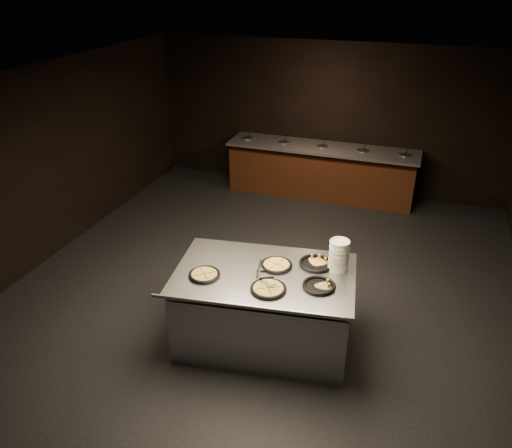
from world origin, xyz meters
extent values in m
cube|color=black|center=(0.00, 0.00, -0.01)|extent=(7.00, 8.00, 0.01)
cube|color=black|center=(0.00, 0.00, 2.90)|extent=(7.00, 8.00, 0.01)
cube|color=black|center=(0.00, 4.00, 1.45)|extent=(7.00, 0.01, 2.90)
cube|color=black|center=(-3.50, 0.00, 1.45)|extent=(0.01, 8.00, 2.90)
cube|color=#4E2212|center=(0.00, 3.58, 0.43)|extent=(3.60, 0.75, 0.85)
cube|color=slate|center=(0.00, 3.58, 0.97)|extent=(3.70, 0.83, 0.05)
cube|color=#391F0D|center=(0.00, 3.58, 0.04)|extent=(3.60, 0.69, 0.08)
cylinder|color=#ABADB2|center=(-1.55, 3.58, 0.98)|extent=(0.22, 0.22, 0.08)
cylinder|color=#4D702C|center=(-1.55, 3.58, 1.00)|extent=(0.19, 0.19, 0.02)
cylinder|color=black|center=(-1.52, 3.56, 1.09)|extent=(0.04, 0.10, 0.19)
cylinder|color=#ABADB2|center=(-0.78, 3.58, 0.98)|extent=(0.22, 0.22, 0.08)
cylinder|color=#4D702C|center=(-0.78, 3.58, 1.00)|extent=(0.19, 0.19, 0.02)
cylinder|color=black|center=(-0.74, 3.56, 1.09)|extent=(0.04, 0.10, 0.19)
cylinder|color=#ABADB2|center=(0.00, 3.58, 0.98)|extent=(0.22, 0.22, 0.08)
cylinder|color=#4D702C|center=(0.00, 3.58, 1.00)|extent=(0.19, 0.19, 0.02)
cylinder|color=black|center=(0.03, 3.56, 1.09)|extent=(0.04, 0.10, 0.19)
cylinder|color=#ABADB2|center=(0.78, 3.58, 0.98)|extent=(0.22, 0.22, 0.08)
cylinder|color=#4D702C|center=(0.78, 3.58, 1.00)|extent=(0.19, 0.19, 0.02)
cylinder|color=black|center=(0.81, 3.56, 1.09)|extent=(0.04, 0.10, 0.19)
cylinder|color=#ABADB2|center=(1.55, 3.58, 0.98)|extent=(0.22, 0.22, 0.08)
cylinder|color=#4D702C|center=(1.55, 3.58, 1.00)|extent=(0.19, 0.19, 0.02)
cylinder|color=black|center=(1.58, 3.56, 1.09)|extent=(0.04, 0.10, 0.19)
cube|color=#ABADB2|center=(0.33, -1.01, 0.44)|extent=(2.13, 1.47, 0.89)
cube|color=#ABADB2|center=(0.33, -1.01, 0.97)|extent=(2.22, 1.56, 0.04)
cylinder|color=#ABADB2|center=(0.33, -1.66, 0.97)|extent=(2.04, 0.33, 0.04)
cylinder|color=white|center=(1.11, -0.65, 1.17)|extent=(0.23, 0.23, 0.37)
cylinder|color=black|center=(-0.29, -1.29, 0.99)|extent=(0.34, 0.34, 0.01)
torus|color=black|center=(-0.29, -1.29, 1.01)|extent=(0.36, 0.36, 0.04)
torus|color=#A6792B|center=(-0.29, -1.29, 1.01)|extent=(0.30, 0.30, 0.03)
cylinder|color=tan|center=(-0.29, -1.29, 1.01)|extent=(0.26, 0.26, 0.02)
cube|color=black|center=(-0.29, -1.29, 1.02)|extent=(0.17, 0.20, 0.00)
cube|color=black|center=(-0.29, -1.29, 1.02)|extent=(0.20, 0.17, 0.00)
cylinder|color=black|center=(0.42, -0.83, 0.99)|extent=(0.35, 0.35, 0.01)
torus|color=black|center=(0.42, -0.83, 1.01)|extent=(0.37, 0.37, 0.04)
torus|color=#A6792B|center=(0.42, -0.83, 1.01)|extent=(0.31, 0.31, 0.03)
cylinder|color=gold|center=(0.42, -0.83, 1.01)|extent=(0.27, 0.27, 0.02)
cube|color=black|center=(0.42, -0.83, 1.02)|extent=(0.10, 0.25, 0.00)
cube|color=black|center=(0.42, -0.83, 1.02)|extent=(0.25, 0.10, 0.00)
cylinder|color=black|center=(0.85, -0.64, 0.99)|extent=(0.38, 0.38, 0.01)
torus|color=black|center=(0.85, -0.64, 1.01)|extent=(0.40, 0.40, 0.04)
cylinder|color=black|center=(0.48, -1.32, 0.99)|extent=(0.37, 0.37, 0.01)
torus|color=black|center=(0.48, -1.32, 1.01)|extent=(0.40, 0.40, 0.04)
torus|color=#A6792B|center=(0.48, -1.32, 1.01)|extent=(0.34, 0.34, 0.03)
cylinder|color=tan|center=(0.48, -1.32, 1.01)|extent=(0.29, 0.29, 0.02)
cube|color=black|center=(0.48, -1.32, 1.02)|extent=(0.25, 0.16, 0.00)
cube|color=black|center=(0.48, -1.32, 1.02)|extent=(0.16, 0.25, 0.00)
cylinder|color=black|center=(0.98, -1.08, 0.99)|extent=(0.34, 0.34, 0.01)
torus|color=black|center=(0.98, -1.08, 1.01)|extent=(0.37, 0.37, 0.04)
cube|color=#ABADB2|center=(0.26, -0.94, 1.01)|extent=(0.12, 0.13, 0.00)
cylinder|color=black|center=(0.30, -1.11, 1.10)|extent=(0.05, 0.22, 0.14)
cylinder|color=#ABADB2|center=(0.28, -1.03, 1.04)|extent=(0.03, 0.11, 0.09)
cube|color=#ABADB2|center=(0.59, -1.33, 1.01)|extent=(0.15, 0.14, 0.00)
cylinder|color=black|center=(0.43, -1.26, 1.10)|extent=(0.20, 0.12, 0.15)
cylinder|color=#ABADB2|center=(0.51, -1.30, 1.04)|extent=(0.10, 0.06, 0.09)
camera|label=1|loc=(1.81, -5.58, 4.12)|focal=35.00mm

